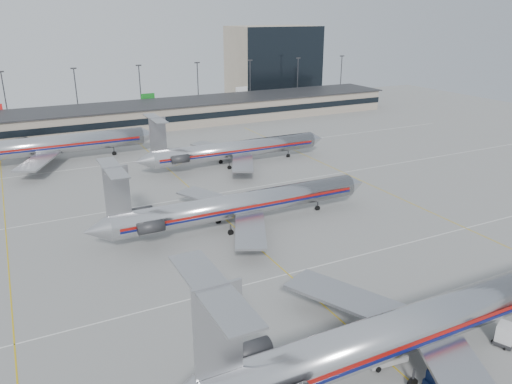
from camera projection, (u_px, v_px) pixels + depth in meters
ground at (336, 317)px, 51.59m from camera, size 260.00×260.00×0.00m
apron_markings at (288, 274)px, 59.99m from camera, size 160.00×0.15×0.02m
terminal at (122, 118)px, 132.77m from camera, size 162.00×17.00×6.25m
light_mast_row at (109, 90)px, 142.70m from camera, size 163.60×0.40×15.28m
distant_building at (273, 62)px, 181.04m from camera, size 30.00×20.00×25.00m
jet_foreground at (414, 326)px, 43.72m from camera, size 49.37×29.07×12.92m
jet_second_row at (236, 205)px, 72.16m from camera, size 44.34×26.11×11.61m
jet_third_row at (233, 149)px, 101.49m from camera, size 41.76×25.69×11.42m
jet_back_row at (40, 146)px, 102.23m from camera, size 47.41×29.16×12.96m
tug_center at (438, 379)px, 41.52m from camera, size 2.47×1.32×2.00m
uld_container at (506, 334)px, 47.02m from camera, size 2.48×2.32×2.09m
belt_loader at (387, 357)px, 44.55m from camera, size 4.51×1.76×2.34m
ramp_worker_near at (430, 335)px, 47.21m from camera, size 0.75×0.70×1.72m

